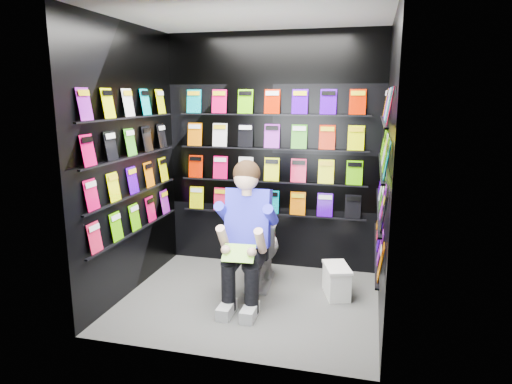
# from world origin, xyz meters

# --- Properties ---
(floor) EXTENTS (2.40, 2.40, 0.00)m
(floor) POSITION_xyz_m (0.00, 0.00, 0.00)
(floor) COLOR #595956
(floor) RESTS_ON ground
(ceiling) EXTENTS (2.40, 2.40, 0.00)m
(ceiling) POSITION_xyz_m (0.00, 0.00, 2.60)
(ceiling) COLOR white
(ceiling) RESTS_ON floor
(wall_back) EXTENTS (2.40, 0.04, 2.60)m
(wall_back) POSITION_xyz_m (0.00, 1.00, 1.30)
(wall_back) COLOR black
(wall_back) RESTS_ON floor
(wall_front) EXTENTS (2.40, 0.04, 2.60)m
(wall_front) POSITION_xyz_m (0.00, -1.00, 1.30)
(wall_front) COLOR black
(wall_front) RESTS_ON floor
(wall_left) EXTENTS (0.04, 2.00, 2.60)m
(wall_left) POSITION_xyz_m (-1.20, 0.00, 1.30)
(wall_left) COLOR black
(wall_left) RESTS_ON floor
(wall_right) EXTENTS (0.04, 2.00, 2.60)m
(wall_right) POSITION_xyz_m (1.20, 0.00, 1.30)
(wall_right) COLOR black
(wall_right) RESTS_ON floor
(comics_back) EXTENTS (2.10, 0.06, 1.37)m
(comics_back) POSITION_xyz_m (0.00, 0.97, 1.31)
(comics_back) COLOR #D8064F
(comics_back) RESTS_ON wall_back
(comics_left) EXTENTS (0.06, 1.70, 1.37)m
(comics_left) POSITION_xyz_m (-1.17, 0.00, 1.31)
(comics_left) COLOR #D8064F
(comics_left) RESTS_ON wall_left
(comics_right) EXTENTS (0.06, 1.70, 1.37)m
(comics_right) POSITION_xyz_m (1.17, 0.00, 1.31)
(comics_right) COLOR #D8064F
(comics_right) RESTS_ON wall_right
(toilet) EXTENTS (0.48, 0.78, 0.73)m
(toilet) POSITION_xyz_m (-0.01, 0.43, 0.37)
(toilet) COLOR white
(toilet) RESTS_ON floor
(longbox) EXTENTS (0.31, 0.41, 0.28)m
(longbox) POSITION_xyz_m (0.80, 0.32, 0.14)
(longbox) COLOR white
(longbox) RESTS_ON floor
(longbox_lid) EXTENTS (0.33, 0.44, 0.03)m
(longbox_lid) POSITION_xyz_m (0.80, 0.32, 0.29)
(longbox_lid) COLOR white
(longbox_lid) RESTS_ON longbox
(reader) EXTENTS (0.62, 0.86, 1.50)m
(reader) POSITION_xyz_m (-0.01, 0.05, 0.80)
(reader) COLOR #2926C9
(reader) RESTS_ON toilet
(held_comic) EXTENTS (0.30, 0.19, 0.12)m
(held_comic) POSITION_xyz_m (-0.01, -0.30, 0.58)
(held_comic) COLOR #279B53
(held_comic) RESTS_ON reader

